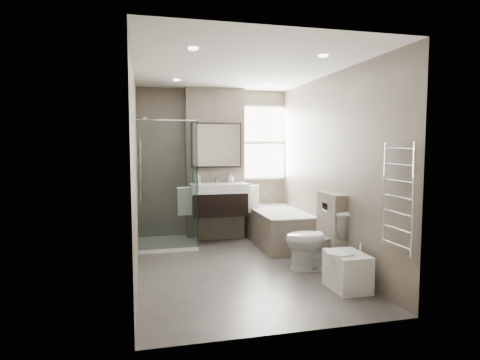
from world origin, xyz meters
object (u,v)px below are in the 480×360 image
object	(u,v)px
vanity	(219,199)
bidet	(347,270)
bathtub	(278,225)
toilet	(315,239)

from	to	relation	value
vanity	bidet	xyz separation A→B (m)	(1.01, -2.47, -0.52)
bathtub	toilet	world-z (taller)	toilet
bidet	bathtub	bearing A→B (deg)	92.37
vanity	bidet	size ratio (longest dim) A/B	1.76
vanity	toilet	xyz separation A→B (m)	(0.97, -1.70, -0.34)
bathtub	bidet	bearing A→B (deg)	-87.63
vanity	bidet	bearing A→B (deg)	-67.70
bathtub	bidet	distance (m)	2.15
vanity	bathtub	world-z (taller)	vanity
toilet	bidet	size ratio (longest dim) A/B	1.48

